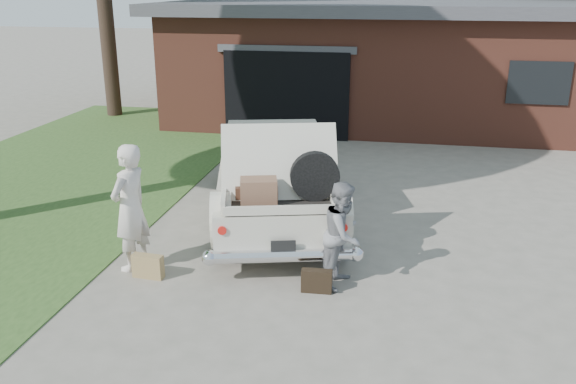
# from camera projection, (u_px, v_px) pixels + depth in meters

# --- Properties ---
(ground) EXTENTS (90.00, 90.00, 0.00)m
(ground) POSITION_uv_depth(u_px,v_px,m) (279.00, 284.00, 8.10)
(ground) COLOR gray
(ground) RESTS_ON ground
(grass_strip) EXTENTS (6.00, 16.00, 0.02)m
(grass_strip) POSITION_uv_depth(u_px,v_px,m) (36.00, 188.00, 11.89)
(grass_strip) COLOR #2D4C1E
(grass_strip) RESTS_ON ground
(house) EXTENTS (12.80, 7.80, 3.30)m
(house) POSITION_uv_depth(u_px,v_px,m) (391.00, 59.00, 18.02)
(house) COLOR brown
(house) RESTS_ON ground
(sedan) EXTENTS (3.12, 5.30, 1.92)m
(sedan) POSITION_uv_depth(u_px,v_px,m) (275.00, 176.00, 10.22)
(sedan) COLOR beige
(sedan) RESTS_ON ground
(woman_left) EXTENTS (0.57, 0.74, 1.79)m
(woman_left) POSITION_uv_depth(u_px,v_px,m) (130.00, 208.00, 8.31)
(woman_left) COLOR beige
(woman_left) RESTS_ON ground
(woman_right) EXTENTS (0.70, 0.81, 1.42)m
(woman_right) POSITION_uv_depth(u_px,v_px,m) (343.00, 234.00, 7.91)
(woman_right) COLOR gray
(woman_right) RESTS_ON ground
(suitcase_left) EXTENTS (0.44, 0.17, 0.33)m
(suitcase_left) POSITION_uv_depth(u_px,v_px,m) (148.00, 266.00, 8.25)
(suitcase_left) COLOR #A08451
(suitcase_left) RESTS_ON ground
(suitcase_right) EXTENTS (0.40, 0.14, 0.31)m
(suitcase_right) POSITION_uv_depth(u_px,v_px,m) (317.00, 281.00, 7.86)
(suitcase_right) COLOR black
(suitcase_right) RESTS_ON ground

